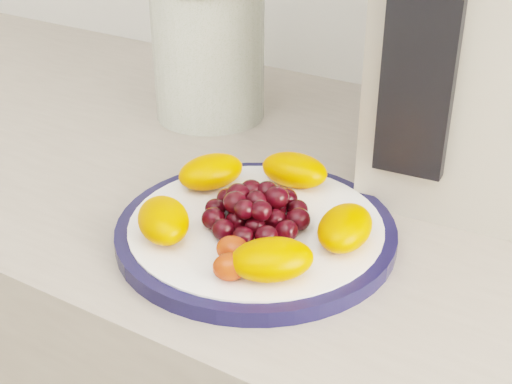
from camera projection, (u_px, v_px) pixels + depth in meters
The scene contains 5 objects.
plate_rim at pixel (256, 232), 0.67m from camera, with size 0.26×0.26×0.01m, color #121234.
plate_face at pixel (256, 231), 0.67m from camera, with size 0.24×0.24×0.02m, color white.
canister at pixel (209, 53), 0.90m from camera, with size 0.14×0.14×0.17m, color #40591C.
appliance_panel at pixel (425, 25), 0.61m from camera, with size 0.06×0.02×0.28m, color black.
fruit_plate at pixel (256, 210), 0.65m from camera, with size 0.22×0.22×0.04m.
Camera 1 is at (0.29, 0.58, 1.26)m, focal length 50.00 mm.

